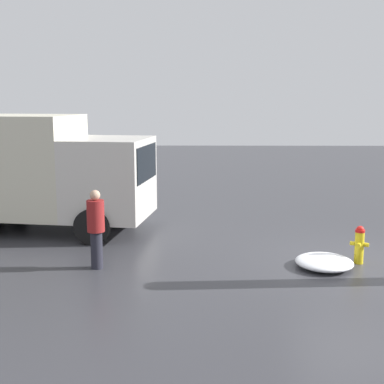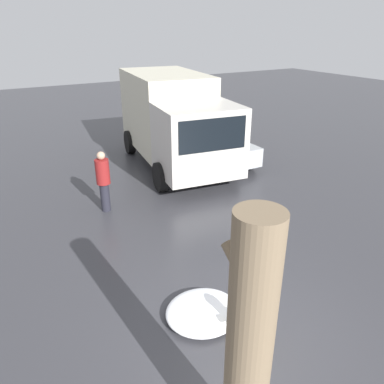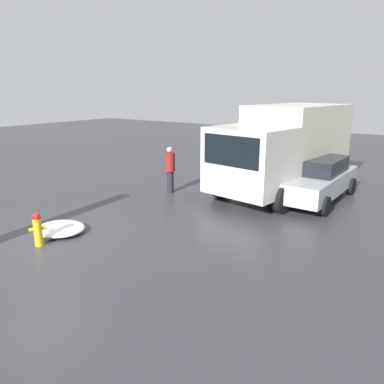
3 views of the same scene
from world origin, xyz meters
name	(u,v)px [view 3 (image 3 of 3)]	position (x,y,z in m)	size (l,w,h in m)	color
ground_plane	(40,246)	(0.00, 0.00, 0.00)	(60.00, 60.00, 0.00)	#38383D
fire_hydrant	(38,229)	(0.00, 0.00, 0.44)	(0.40, 0.33, 0.85)	yellow
delivery_truck	(285,147)	(8.10, -2.97, 1.69)	(6.40, 3.35, 3.15)	beige
pedestrian	(170,168)	(5.71, 0.43, 0.93)	(0.37, 0.37, 1.70)	#23232D
parked_car	(315,178)	(7.87, -4.19, 0.75)	(4.40, 2.04, 1.46)	#ADB2B7
snow_pile_curbside	(60,229)	(0.82, 0.30, 0.12)	(1.23, 1.33, 0.24)	white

